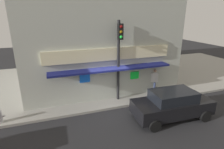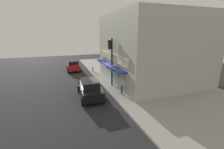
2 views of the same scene
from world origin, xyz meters
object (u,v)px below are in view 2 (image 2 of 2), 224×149
at_px(potted_plant_by_doorway, 124,79).
at_px(parked_car_black, 90,88).
at_px(traffic_light, 111,56).
at_px(fire_hydrant, 93,69).
at_px(trash_can, 128,84).
at_px(pedestrian, 124,85).
at_px(parked_car_red, 73,65).

bearing_deg(potted_plant_by_doorway, parked_car_black, -63.49).
relative_size(traffic_light, parked_car_black, 1.15).
xyz_separation_m(fire_hydrant, potted_plant_by_doorway, (6.86, 2.24, 0.16)).
distance_m(trash_can, pedestrian, 2.06).
height_order(traffic_light, potted_plant_by_doorway, traffic_light).
bearing_deg(fire_hydrant, pedestrian, 4.62).
distance_m(fire_hydrant, pedestrian, 10.00).
xyz_separation_m(traffic_light, fire_hydrant, (-7.02, -0.51, -2.95)).
relative_size(fire_hydrant, parked_car_black, 0.18).
height_order(trash_can, potted_plant_by_doorway, potted_plant_by_doorway).
xyz_separation_m(fire_hydrant, trash_can, (8.36, 1.97, -0.01)).
bearing_deg(pedestrian, fire_hydrant, -175.38).
bearing_deg(potted_plant_by_doorway, parked_car_red, -152.02).
relative_size(fire_hydrant, pedestrian, 0.46).
relative_size(pedestrian, parked_car_black, 0.39).
height_order(fire_hydrant, potted_plant_by_doorway, potted_plant_by_doorway).
distance_m(trash_can, parked_car_black, 4.44).
relative_size(traffic_light, potted_plant_by_doorway, 5.44).
relative_size(traffic_light, parked_car_red, 1.24).
bearing_deg(pedestrian, parked_car_red, -164.27).
relative_size(pedestrian, parked_car_red, 0.42).
height_order(trash_can, parked_car_red, parked_car_red).
xyz_separation_m(fire_hydrant, parked_car_red, (-2.39, -2.67, 0.29)).
bearing_deg(traffic_light, parked_car_black, -53.43).
height_order(traffic_light, trash_can, traffic_light).
relative_size(trash_can, parked_car_red, 0.18).
distance_m(traffic_light, potted_plant_by_doorway, 3.29).
height_order(pedestrian, parked_car_red, pedestrian).
bearing_deg(parked_car_red, pedestrian, 15.73).
distance_m(potted_plant_by_doorway, parked_car_black, 5.17).
xyz_separation_m(pedestrian, potted_plant_by_doorway, (-3.09, 1.44, -0.41)).
bearing_deg(parked_car_black, traffic_light, 126.57).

